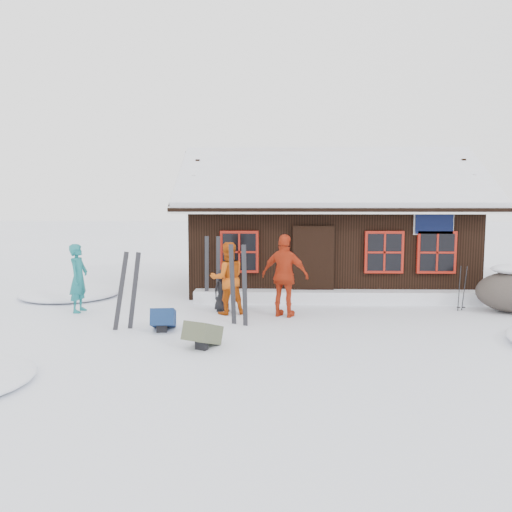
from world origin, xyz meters
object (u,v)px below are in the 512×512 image
at_px(skier_orange_left, 228,278).
at_px(skier_crouched, 222,290).
at_px(skier_teal, 79,278).
at_px(backpack_olive, 203,338).
at_px(backpack_blue, 163,322).
at_px(skier_orange_right, 285,276).
at_px(ski_poles, 462,289).
at_px(ski_pair_left, 127,292).

distance_m(skier_orange_left, skier_crouched, 0.47).
height_order(skier_teal, skier_crouched, skier_teal).
distance_m(skier_crouched, backpack_olive, 3.08).
height_order(skier_crouched, backpack_blue, skier_crouched).
distance_m(skier_orange_left, skier_orange_right, 1.40).
relative_size(backpack_blue, backpack_olive, 0.99).
distance_m(ski_poles, backpack_olive, 6.88).
bearing_deg(skier_crouched, backpack_olive, -132.94).
bearing_deg(backpack_blue, ski_poles, 10.92).
bearing_deg(backpack_olive, skier_teal, 165.37).
bearing_deg(ski_poles, ski_pair_left, -165.26).
xyz_separation_m(skier_orange_left, skier_orange_right, (1.37, -0.24, 0.10)).
relative_size(skier_teal, skier_crouched, 1.60).
bearing_deg(skier_orange_right, backpack_olive, 79.46).
xyz_separation_m(ski_poles, backpack_blue, (-7.01, -2.11, -0.37)).
xyz_separation_m(skier_orange_left, backpack_blue, (-1.23, -1.58, -0.70)).
relative_size(skier_teal, skier_orange_left, 0.97).
relative_size(skier_crouched, backpack_olive, 1.61).
distance_m(skier_orange_right, ski_pair_left, 3.60).
xyz_separation_m(skier_teal, skier_orange_right, (5.04, -0.38, 0.13)).
bearing_deg(skier_crouched, ski_poles, -38.95).
height_order(skier_orange_left, skier_orange_right, skier_orange_right).
bearing_deg(skier_teal, skier_orange_left, -88.41).
distance_m(skier_teal, skier_orange_left, 3.67).
bearing_deg(skier_teal, ski_pair_left, -130.81).
bearing_deg(skier_orange_right, skier_crouched, 2.90).
distance_m(skier_orange_left, backpack_olive, 2.87).
distance_m(ski_pair_left, ski_poles, 8.05).
xyz_separation_m(skier_orange_left, skier_crouched, (-0.15, 0.28, -0.35)).
height_order(skier_orange_right, skier_crouched, skier_orange_right).
xyz_separation_m(skier_orange_right, backpack_olive, (-1.61, -2.53, -0.80)).
bearing_deg(ski_poles, backpack_blue, -163.23).
xyz_separation_m(skier_orange_right, ski_pair_left, (-3.36, -1.27, -0.16)).
distance_m(skier_crouched, backpack_blue, 2.18).
relative_size(skier_orange_right, ski_pair_left, 1.14).
xyz_separation_m(skier_teal, backpack_blue, (2.45, -1.72, -0.67)).
relative_size(skier_crouched, backpack_blue, 1.64).
distance_m(ski_poles, backpack_blue, 7.33).
bearing_deg(backpack_olive, backpack_blue, 155.30).
bearing_deg(skier_orange_left, ski_poles, 168.69).
bearing_deg(ski_poles, skier_teal, -177.59).
relative_size(skier_teal, ski_pair_left, 0.98).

